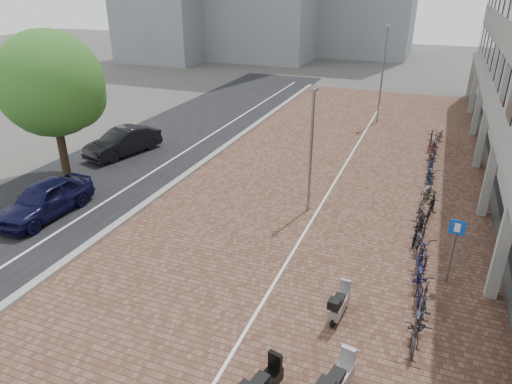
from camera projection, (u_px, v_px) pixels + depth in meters
The scene contains 15 objects.
ground at pixel (185, 306), 14.13m from camera, with size 140.00×140.00×0.00m, color #474442.
plaza_brick at pixel (335, 175), 23.58m from camera, with size 14.50×42.00×0.04m, color brown.
street_asphalt at pixel (153, 149), 27.26m from camera, with size 8.00×50.00×0.03m, color black.
curb at pixel (211, 157), 25.93m from camera, with size 0.35×42.00×0.14m, color gray.
lane_line at pixel (182, 153), 26.58m from camera, with size 0.12×44.00×0.00m, color white.
parking_line at pixel (339, 175), 23.50m from camera, with size 0.10×30.00×0.00m, color white.
car_navy at pixel (44, 199), 19.26m from camera, with size 1.81×4.49×1.53m, color black.
car_dark at pixel (123, 142), 26.16m from camera, with size 1.59×4.57×1.50m, color black.
scooter_front at pixel (339, 302), 13.48m from camera, with size 0.46×1.47×1.01m, color #98979C, non-canonical shape.
scooter_back at pixel (337, 381), 10.75m from camera, with size 0.53×1.69×1.16m, color #9D9DA1, non-canonical shape.
parking_sign at pixel (454, 242), 14.57m from camera, with size 0.49×0.12×2.35m.
lamp_near at pixel (311, 154), 18.90m from camera, with size 0.12×0.12×5.27m, color slate.
lamp_far at pixel (382, 76), 31.02m from camera, with size 0.12×0.12×6.47m, color gray.
street_tree at pixel (55, 87), 21.52m from camera, with size 4.97×4.97×7.24m.
bike_row at pixel (429, 194), 20.31m from camera, with size 1.31×20.43×1.05m.
Camera 1 is at (6.23, -9.73, 9.13)m, focal length 32.11 mm.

